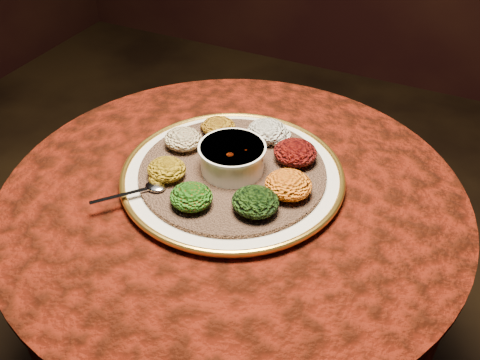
% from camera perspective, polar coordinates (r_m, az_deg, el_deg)
% --- Properties ---
extents(table, '(0.96, 0.96, 0.73)m').
position_cam_1_polar(table, '(1.22, -0.72, -7.63)').
color(table, black).
rests_on(table, ground).
extents(platter, '(0.47, 0.47, 0.02)m').
position_cam_1_polar(platter, '(1.12, -0.81, 0.52)').
color(platter, white).
rests_on(platter, table).
extents(injera, '(0.40, 0.40, 0.01)m').
position_cam_1_polar(injera, '(1.11, -0.81, 0.96)').
color(injera, brown).
rests_on(injera, platter).
extents(stew_bowl, '(0.14, 0.14, 0.06)m').
position_cam_1_polar(stew_bowl, '(1.09, -0.83, 2.55)').
color(stew_bowl, white).
rests_on(stew_bowl, injera).
extents(spoon, '(0.11, 0.12, 0.01)m').
position_cam_1_polar(spoon, '(1.07, -9.59, -0.84)').
color(spoon, silver).
rests_on(spoon, injera).
extents(portion_ayib, '(0.09, 0.08, 0.04)m').
position_cam_1_polar(portion_ayib, '(1.19, 2.94, 5.25)').
color(portion_ayib, silver).
rests_on(portion_ayib, injera).
extents(portion_kitfo, '(0.09, 0.09, 0.04)m').
position_cam_1_polar(portion_kitfo, '(1.13, 5.92, 2.95)').
color(portion_kitfo, black).
rests_on(portion_kitfo, injera).
extents(portion_tikil, '(0.09, 0.09, 0.04)m').
position_cam_1_polar(portion_tikil, '(1.04, 5.19, -0.51)').
color(portion_tikil, '#BF860F').
rests_on(portion_tikil, injera).
extents(portion_gomen, '(0.09, 0.09, 0.04)m').
position_cam_1_polar(portion_gomen, '(1.00, 1.64, -2.34)').
color(portion_gomen, black).
rests_on(portion_gomen, injera).
extents(portion_mixveg, '(0.08, 0.08, 0.04)m').
position_cam_1_polar(portion_mixveg, '(1.02, -5.22, -1.79)').
color(portion_mixveg, '#A12E0A').
rests_on(portion_mixveg, injera).
extents(portion_kik, '(0.08, 0.08, 0.04)m').
position_cam_1_polar(portion_kik, '(1.09, -7.83, 1.14)').
color(portion_kik, '#A47A0E').
rests_on(portion_kik, injera).
extents(portion_timatim, '(0.08, 0.08, 0.04)m').
position_cam_1_polar(portion_timatim, '(1.17, -6.08, 4.36)').
color(portion_timatim, maroon).
rests_on(portion_timatim, injera).
extents(portion_shiro, '(0.08, 0.07, 0.04)m').
position_cam_1_polar(portion_shiro, '(1.21, -2.29, 5.67)').
color(portion_shiro, '#956612').
rests_on(portion_shiro, injera).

